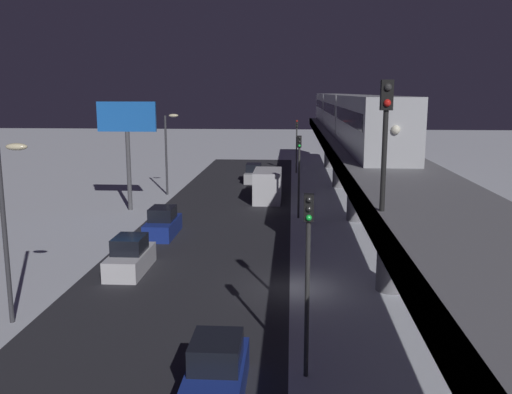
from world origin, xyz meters
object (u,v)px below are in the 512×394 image
Objects in this scene: traffic_light_far at (297,138)px; sedan_silver_2 at (254,174)px; subway_train at (343,112)px; sedan_blue at (163,224)px; sedan_blue_2 at (217,373)px; rail_signal at (386,123)px; traffic_light_near at (308,259)px; sedan_white at (130,257)px; commercial_billboard at (127,127)px; traffic_light_mid at (299,165)px; box_truck at (268,184)px.

sedan_silver_2 is at bearing 55.73° from traffic_light_far.
subway_train reaches higher than sedan_silver_2.
sedan_blue is 21.06m from sedan_blue_2.
rail_signal reaches higher than traffic_light_far.
traffic_light_near is at bearing 83.25° from subway_train.
sedan_blue is at bearing -90.00° from sedan_white.
sedan_silver_2 is at bearing -120.79° from commercial_billboard.
sedan_blue_2 is 0.64× the size of traffic_light_mid.
rail_signal is 0.54× the size of box_truck.
sedan_blue is 15.15m from box_truck.
traffic_light_far reaches higher than sedan_blue_2.
sedan_blue is at bearing 119.75° from commercial_billboard.
traffic_light_mid is at bearing 70.47° from subway_train.
sedan_white is at bearing 90.00° from sedan_blue.
subway_train is 13.52× the size of sedan_blue_2.
sedan_white is at bearing -45.03° from rail_signal.
subway_train is 12.54× the size of sedan_blue.
commercial_billboard reaches higher than sedan_blue.
sedan_blue is at bearing -59.15° from rail_signal.
sedan_blue_2 is 0.46× the size of commercial_billboard.
sedan_silver_2 is (6.94, -42.89, -7.95)m from rail_signal.
rail_signal is 0.90× the size of sedan_blue.
sedan_silver_2 is (-4.60, -31.34, 0.00)m from sedan_white.
traffic_light_near is (-2.90, -1.46, 3.40)m from sedan_blue_2.
box_truck is at bearing 89.66° from sedan_blue_2.
rail_signal is at bearing -80.81° from sedan_silver_2.
traffic_light_near and traffic_light_far have the same top height.
traffic_light_near is 0.72× the size of commercial_billboard.
traffic_light_near is 30.22m from commercial_billboard.
traffic_light_near reaches higher than sedan_blue.
sedan_blue_2 is 0.64× the size of traffic_light_near.
traffic_light_near is 1.00× the size of traffic_light_far.
traffic_light_mid is at bearing 171.20° from commercial_billboard.
traffic_light_near is (-2.70, 32.23, 2.85)m from box_truck.
traffic_light_mid is (-2.70, 7.70, 2.85)m from box_truck.
sedan_silver_2 is (9.06, -5.35, -7.00)m from subway_train.
sedan_blue and sedan_blue_2 have the same top height.
commercial_billboard is (16.16, -27.41, -1.92)m from rail_signal.
sedan_white is 1.06× the size of sedan_blue_2.
sedan_blue_2 is 30.83m from commercial_billboard.
rail_signal is 34.13m from box_truck.
commercial_billboard is (4.62, -8.09, 6.03)m from sedan_blue.
box_truck is 32.47m from traffic_light_near.
commercial_billboard is at bearing -8.80° from traffic_light_mid.
sedan_white is at bearing 106.25° from commercial_billboard.
box_truck reaches higher than sedan_silver_2.
sedan_blue_2 is at bearing 8.21° from rail_signal.
subway_train is at bearing -151.01° from commercial_billboard.
traffic_light_far is (-9.30, -38.23, 3.40)m from sedan_white.
sedan_silver_2 is at bearing -98.35° from sedan_white.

